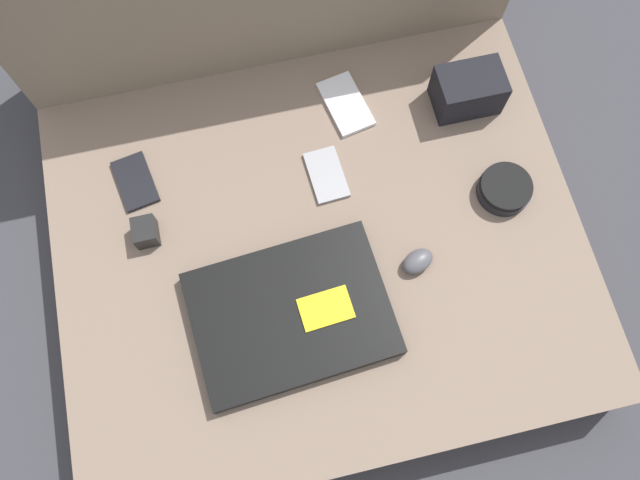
{
  "coord_description": "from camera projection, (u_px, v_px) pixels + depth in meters",
  "views": [
    {
      "loc": [
        -0.08,
        -0.35,
        1.23
      ],
      "look_at": [
        0.0,
        0.0,
        0.16
      ],
      "focal_mm": 35.0,
      "sensor_mm": 36.0,
      "label": 1
    }
  ],
  "objects": [
    {
      "name": "ground_plane",
      "position": [
        320.0,
        265.0,
        1.28
      ],
      "size": [
        8.0,
        8.0,
        0.0
      ],
      "primitive_type": "plane",
      "color": "#38383D"
    },
    {
      "name": "couch_seat",
      "position": [
        320.0,
        255.0,
        1.21
      ],
      "size": [
        0.97,
        0.8,
        0.14
      ],
      "color": "#7A6656",
      "rests_on": "ground_plane"
    },
    {
      "name": "laptop",
      "position": [
        291.0,
        314.0,
        1.09
      ],
      "size": [
        0.36,
        0.27,
        0.03
      ],
      "rotation": [
        0.0,
        0.0,
        0.07
      ],
      "color": "black",
      "rests_on": "couch_seat"
    },
    {
      "name": "computer_mouse",
      "position": [
        418.0,
        261.0,
        1.12
      ],
      "size": [
        0.07,
        0.06,
        0.03
      ],
      "rotation": [
        0.0,
        0.0,
        0.38
      ],
      "color": "#4C4C51",
      "rests_on": "couch_seat"
    },
    {
      "name": "speaker_puck",
      "position": [
        505.0,
        189.0,
        1.16
      ],
      "size": [
        0.1,
        0.1,
        0.03
      ],
      "color": "black",
      "rests_on": "couch_seat"
    },
    {
      "name": "phone_silver",
      "position": [
        135.0,
        182.0,
        1.18
      ],
      "size": [
        0.08,
        0.12,
        0.01
      ],
      "rotation": [
        0.0,
        0.0,
        0.18
      ],
      "color": "black",
      "rests_on": "couch_seat"
    },
    {
      "name": "phone_black",
      "position": [
        346.0,
        104.0,
        1.23
      ],
      "size": [
        0.09,
        0.14,
        0.01
      ],
      "rotation": [
        0.0,
        0.0,
        0.19
      ],
      "color": "silver",
      "rests_on": "couch_seat"
    },
    {
      "name": "phone_small",
      "position": [
        326.0,
        175.0,
        1.18
      ],
      "size": [
        0.07,
        0.11,
        0.01
      ],
      "rotation": [
        0.0,
        0.0,
        0.06
      ],
      "color": "#99999E",
      "rests_on": "couch_seat"
    },
    {
      "name": "camera_pouch",
      "position": [
        468.0,
        90.0,
        1.2
      ],
      "size": [
        0.13,
        0.09,
        0.08
      ],
      "color": "black",
      "rests_on": "couch_seat"
    },
    {
      "name": "charger_brick",
      "position": [
        145.0,
        232.0,
        1.13
      ],
      "size": [
        0.04,
        0.05,
        0.04
      ],
      "color": "black",
      "rests_on": "couch_seat"
    }
  ]
}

